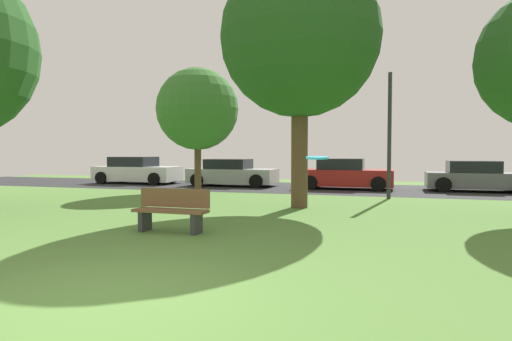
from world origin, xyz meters
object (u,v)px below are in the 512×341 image
parked_car_silver (232,173)px  park_bench (172,210)px  parked_car_grey (477,177)px  frisbee_disc (317,158)px  maple_tree_far (300,38)px  oak_tree_center (198,109)px  parked_car_red (345,175)px  street_lamp_post (389,136)px  parked_car_white (137,171)px

parked_car_silver → park_bench: (3.14, -11.99, -0.15)m
parked_car_grey → frisbee_disc: bearing=-105.8°
maple_tree_far → parked_car_grey: size_ratio=1.80×
oak_tree_center → parked_car_red: 7.19m
maple_tree_far → parked_car_silver: (-4.89, 7.27, -4.44)m
street_lamp_post → frisbee_disc: bearing=-93.9°
maple_tree_far → parked_car_white: maple_tree_far is taller
maple_tree_far → street_lamp_post: size_ratio=1.66×
parked_car_grey → park_bench: bearing=-122.6°
maple_tree_far → parked_car_red: size_ratio=1.79×
parked_car_silver → maple_tree_far: bearing=-56.1°
parked_car_white → parked_car_silver: size_ratio=1.05×
parked_car_silver → park_bench: 12.40m
maple_tree_far → park_bench: size_ratio=4.66×
maple_tree_far → oak_tree_center: bearing=142.1°
frisbee_disc → street_lamp_post: size_ratio=0.08×
parked_car_silver → oak_tree_center: bearing=-96.1°
frisbee_disc → street_lamp_post: bearing=86.1°
frisbee_disc → parked_car_red: bearing=94.6°
oak_tree_center → frisbee_disc: oak_tree_center is taller
street_lamp_post → parked_car_grey: bearing=49.3°
park_bench → parked_car_silver: bearing=-75.3°
maple_tree_far → parked_car_white: bearing=144.4°
oak_tree_center → parked_car_white: size_ratio=1.16×
frisbee_disc → parked_car_red: size_ratio=0.08×
maple_tree_far → parked_car_white: (-10.39, 7.45, -4.40)m
parked_car_white → street_lamp_post: street_lamp_post is taller
parked_car_white → parked_car_grey: 16.49m
parked_car_silver → parked_car_grey: parked_car_silver is taller
parked_car_grey → park_bench: size_ratio=2.59×
oak_tree_center → parked_car_silver: (0.34, 3.20, -2.87)m
parked_car_red → park_bench: size_ratio=2.61×
maple_tree_far → park_bench: (-1.75, -4.72, -4.59)m
street_lamp_post → parked_car_red: bearing=117.5°
oak_tree_center → park_bench: oak_tree_center is taller
maple_tree_far → parked_car_grey: bearing=51.0°
parked_car_silver → street_lamp_post: size_ratio=0.95×
oak_tree_center → frisbee_disc: bearing=-59.1°
frisbee_disc → parked_car_grey: 15.84m
parked_car_white → parked_car_silver: parked_car_white is taller
parked_car_red → park_bench: (-2.35, -11.87, -0.17)m
frisbee_disc → parked_car_grey: frisbee_disc is taller
oak_tree_center → parked_car_grey: 12.20m
oak_tree_center → parked_car_grey: (11.33, 3.47, -2.88)m
oak_tree_center → frisbee_disc: 13.81m
oak_tree_center → parked_car_red: bearing=27.9°
oak_tree_center → street_lamp_post: (7.79, -0.66, -1.24)m
park_bench → parked_car_white: bearing=-54.6°
parked_car_white → frisbee_disc: bearing=-51.1°
parked_car_grey → park_bench: 14.56m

